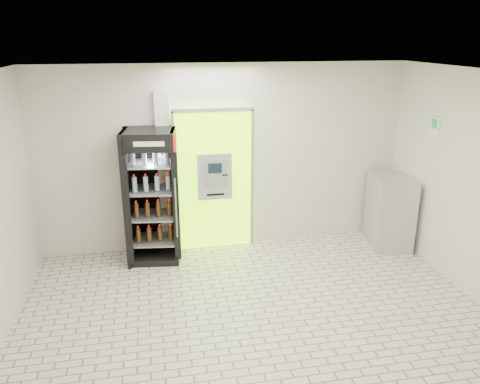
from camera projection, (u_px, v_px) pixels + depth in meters
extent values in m
plane|color=beige|center=(259.00, 325.00, 5.77)|extent=(6.00, 6.00, 0.00)
plane|color=silver|center=(225.00, 158.00, 7.61)|extent=(6.00, 0.00, 6.00)
plane|color=silver|center=(352.00, 351.00, 2.96)|extent=(6.00, 0.00, 6.00)
plane|color=white|center=(263.00, 76.00, 4.81)|extent=(6.00, 6.00, 0.00)
cube|color=#95FF05|center=(214.00, 180.00, 7.62)|extent=(1.20, 0.12, 2.30)
cube|color=gray|center=(213.00, 110.00, 7.19)|extent=(1.28, 0.04, 0.06)
cube|color=gray|center=(175.00, 184.00, 7.44)|extent=(0.04, 0.04, 2.30)
cube|color=gray|center=(252.00, 179.00, 7.67)|extent=(0.04, 0.04, 2.30)
cube|color=black|center=(221.00, 218.00, 7.80)|extent=(0.62, 0.01, 0.67)
cube|color=black|center=(192.00, 131.00, 7.25)|extent=(0.22, 0.01, 0.18)
cube|color=#ADAFB4|center=(215.00, 176.00, 7.49)|extent=(0.55, 0.12, 0.75)
cube|color=black|center=(215.00, 168.00, 7.38)|extent=(0.22, 0.01, 0.16)
cube|color=gray|center=(215.00, 185.00, 7.47)|extent=(0.16, 0.01, 0.12)
cube|color=black|center=(225.00, 175.00, 7.45)|extent=(0.09, 0.01, 0.02)
cube|color=black|center=(215.00, 195.00, 7.52)|extent=(0.28, 0.01, 0.03)
cube|color=silver|center=(165.00, 174.00, 7.45)|extent=(0.22, 0.10, 2.60)
cube|color=#193FB2|center=(164.00, 153.00, 7.29)|extent=(0.09, 0.01, 0.06)
cube|color=red|center=(164.00, 161.00, 7.33)|extent=(0.09, 0.01, 0.06)
cube|color=yellow|center=(165.00, 169.00, 7.37)|extent=(0.09, 0.01, 0.06)
cube|color=orange|center=(165.00, 177.00, 7.41)|extent=(0.09, 0.01, 0.06)
cube|color=red|center=(166.00, 185.00, 7.46)|extent=(0.09, 0.01, 0.06)
cube|color=black|center=(152.00, 196.00, 7.21)|extent=(0.86, 0.80, 2.07)
cube|color=black|center=(152.00, 190.00, 7.51)|extent=(0.78, 0.15, 2.07)
cube|color=red|center=(149.00, 144.00, 6.59)|extent=(0.76, 0.10, 0.25)
cube|color=white|center=(149.00, 144.00, 6.59)|extent=(0.43, 0.06, 0.07)
cube|color=black|center=(156.00, 254.00, 7.52)|extent=(0.86, 0.80, 0.10)
cylinder|color=gray|center=(176.00, 208.00, 6.95)|extent=(0.03, 0.03, 0.93)
cube|color=gray|center=(155.00, 239.00, 7.44)|extent=(0.73, 0.68, 0.02)
cube|color=gray|center=(153.00, 215.00, 7.31)|extent=(0.73, 0.68, 0.02)
cube|color=gray|center=(152.00, 190.00, 7.17)|extent=(0.73, 0.68, 0.02)
cube|color=gray|center=(150.00, 164.00, 7.04)|extent=(0.73, 0.68, 0.02)
cube|color=#ADAFB4|center=(390.00, 211.00, 7.83)|extent=(0.75, 0.99, 1.19)
cube|color=gray|center=(373.00, 209.00, 7.76)|extent=(0.16, 0.86, 0.01)
cube|color=white|center=(435.00, 126.00, 6.93)|extent=(0.02, 0.22, 0.26)
cube|color=#0D9829|center=(434.00, 124.00, 6.92)|extent=(0.00, 0.14, 0.14)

